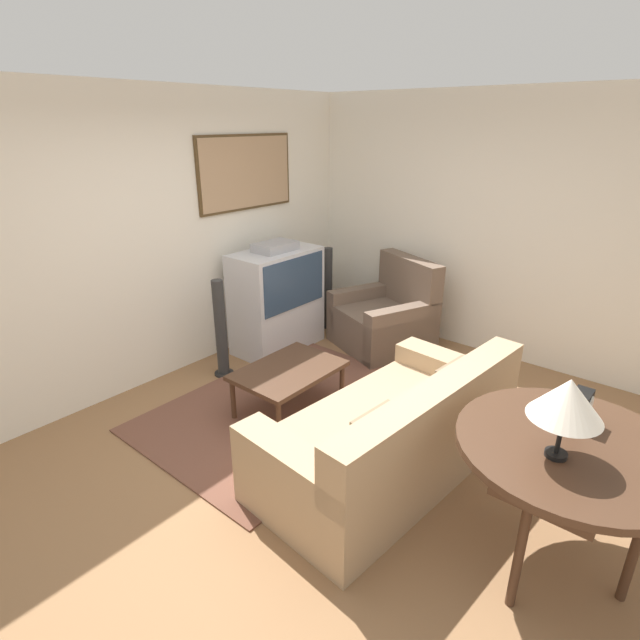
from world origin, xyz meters
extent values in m
plane|color=#8E6642|center=(0.00, 0.00, 0.00)|extent=(12.00, 12.00, 0.00)
cube|color=silver|center=(0.00, 2.13, 1.35)|extent=(12.00, 0.06, 2.70)
cube|color=#4C381E|center=(1.20, 2.08, 1.88)|extent=(1.26, 0.03, 0.76)
cube|color=tan|center=(1.20, 2.07, 1.88)|extent=(1.21, 0.01, 0.71)
cube|color=silver|center=(2.63, 0.00, 1.35)|extent=(0.06, 12.00, 2.70)
cube|color=brown|center=(0.30, 0.75, 0.01)|extent=(2.39, 1.70, 0.01)
cube|color=silver|center=(1.20, 1.70, 0.25)|extent=(0.99, 0.54, 0.50)
cube|color=silver|center=(1.20, 1.70, 0.81)|extent=(0.99, 0.54, 0.61)
cube|color=#2D425B|center=(1.20, 1.42, 0.81)|extent=(0.89, 0.01, 0.54)
cube|color=#9E9EA3|center=(1.20, 1.70, 1.16)|extent=(0.44, 0.30, 0.09)
cube|color=tan|center=(0.18, -0.39, 0.22)|extent=(2.06, 1.15, 0.44)
cube|color=tan|center=(0.15, -0.78, 0.64)|extent=(1.99, 0.39, 0.40)
cube|color=tan|center=(1.05, -0.47, 0.30)|extent=(0.32, 1.01, 0.60)
cube|color=tan|center=(-0.69, -0.32, 0.30)|extent=(0.32, 1.01, 0.60)
cube|color=#7C664D|center=(0.60, -0.68, 0.61)|extent=(0.37, 0.15, 0.34)
cube|color=#7C664D|center=(-0.29, -0.61, 0.61)|extent=(0.37, 0.15, 0.34)
cube|color=brown|center=(1.96, 0.82, 0.23)|extent=(1.18, 1.20, 0.45)
cube|color=brown|center=(2.29, 0.69, 0.72)|extent=(0.51, 0.93, 0.53)
cube|color=brown|center=(2.10, 1.18, 0.30)|extent=(0.89, 0.48, 0.59)
cube|color=brown|center=(1.82, 0.46, 0.30)|extent=(0.89, 0.48, 0.59)
cube|color=#472D1E|center=(0.30, 0.68, 0.40)|extent=(0.91, 0.64, 0.04)
cylinder|color=#472D1E|center=(-0.10, 0.41, 0.19)|extent=(0.04, 0.04, 0.38)
cylinder|color=#472D1E|center=(0.71, 0.41, 0.19)|extent=(0.04, 0.04, 0.38)
cylinder|color=#472D1E|center=(-0.10, 0.95, 0.19)|extent=(0.04, 0.04, 0.38)
cylinder|color=#472D1E|center=(0.71, 0.95, 0.19)|extent=(0.04, 0.04, 0.38)
cylinder|color=#472D1E|center=(0.08, -1.59, 0.80)|extent=(1.19, 1.19, 0.04)
cube|color=#472D1E|center=(0.08, -1.59, 0.73)|extent=(1.01, 0.47, 0.08)
cylinder|color=#472D1E|center=(-0.34, -1.53, 0.39)|extent=(0.05, 0.05, 0.77)
cylinder|color=#472D1E|center=(0.49, -1.53, 0.39)|extent=(0.05, 0.05, 0.77)
cylinder|color=#472D1E|center=(0.08, -1.97, 0.39)|extent=(0.05, 0.05, 0.77)
cylinder|color=black|center=(-0.09, -1.55, 0.83)|extent=(0.11, 0.11, 0.02)
cylinder|color=black|center=(-0.09, -1.55, 1.03)|extent=(0.02, 0.02, 0.37)
cone|color=silver|center=(-0.09, -1.55, 1.15)|extent=(0.35, 0.35, 0.21)
cube|color=black|center=(0.30, -1.55, 0.92)|extent=(0.15, 0.09, 0.20)
cylinder|color=white|center=(0.30, -1.60, 0.95)|extent=(0.10, 0.01, 0.10)
cylinder|color=black|center=(0.37, 1.65, 0.01)|extent=(0.19, 0.19, 0.02)
cylinder|color=#2D2D2D|center=(0.37, 1.65, 0.50)|extent=(0.11, 0.11, 0.99)
cylinder|color=black|center=(2.03, 1.65, 0.01)|extent=(0.19, 0.19, 0.02)
cylinder|color=#2D2D2D|center=(2.03, 1.65, 0.50)|extent=(0.11, 0.11, 0.99)
camera|label=1|loc=(-2.45, -1.97, 2.39)|focal=28.00mm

